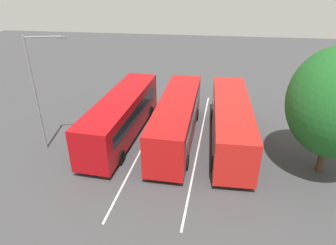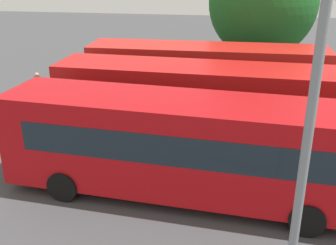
# 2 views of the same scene
# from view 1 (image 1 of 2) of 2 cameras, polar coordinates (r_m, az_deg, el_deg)

# --- Properties ---
(ground_plane) EXTENTS (79.56, 79.56, 0.00)m
(ground_plane) POSITION_cam_1_polar(r_m,az_deg,el_deg) (22.38, 0.94, -3.37)
(ground_plane) COLOR #424244
(bus_far_left) EXTENTS (11.13, 2.64, 3.14)m
(bus_far_left) POSITION_cam_1_polar(r_m,az_deg,el_deg) (21.73, 11.81, 0.21)
(bus_far_left) COLOR red
(bus_far_left) RESTS_ON ground
(bus_center_left) EXTENTS (11.21, 2.94, 3.14)m
(bus_center_left) POSITION_cam_1_polar(r_m,az_deg,el_deg) (21.75, 1.68, 0.85)
(bus_center_left) COLOR red
(bus_center_left) RESTS_ON ground
(bus_center_right) EXTENTS (11.28, 3.39, 3.14)m
(bus_center_right) POSITION_cam_1_polar(r_m,az_deg,el_deg) (22.50, -8.75, 1.46)
(bus_center_right) COLOR #B70C11
(bus_center_right) RESTS_ON ground
(pedestrian) EXTENTS (0.40, 0.40, 1.69)m
(pedestrian) POSITION_cam_1_polar(r_m,az_deg,el_deg) (29.55, 9.61, 6.20)
(pedestrian) COLOR #232833
(pedestrian) RESTS_ON ground
(street_lamp) EXTENTS (0.79, 2.50, 7.82)m
(street_lamp) POSITION_cam_1_polar(r_m,az_deg,el_deg) (21.21, -23.39, 6.01)
(street_lamp) COLOR gray
(street_lamp) RESTS_ON ground
(lane_stripe_outer_left) EXTENTS (17.34, 1.19, 0.01)m
(lane_stripe_outer_left) POSITION_cam_1_polar(r_m,az_deg,el_deg) (22.27, 5.97, -3.68)
(lane_stripe_outer_left) COLOR silver
(lane_stripe_outer_left) RESTS_ON ground
(lane_stripe_inner_left) EXTENTS (17.34, 1.19, 0.01)m
(lane_stripe_inner_left) POSITION_cam_1_polar(r_m,az_deg,el_deg) (22.66, -4.01, -3.02)
(lane_stripe_inner_left) COLOR silver
(lane_stripe_inner_left) RESTS_ON ground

